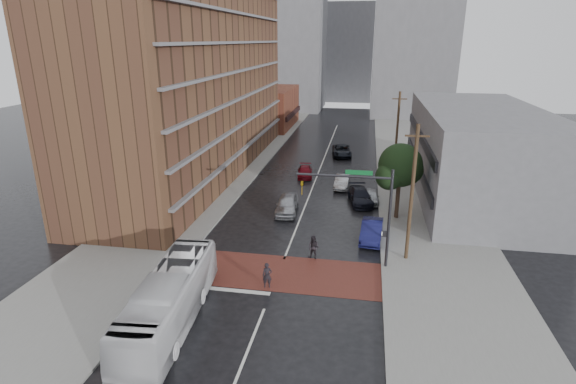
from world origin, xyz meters
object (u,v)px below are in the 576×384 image
(pedestrian_a, at_px, (267,275))
(car_parked_far, at_px, (371,196))
(transit_bus, at_px, (170,300))
(car_parked_mid, at_px, (360,196))
(pedestrian_b, at_px, (314,248))
(car_travel_c, at_px, (305,172))
(car_travel_a, at_px, (287,204))
(suv_travel, at_px, (342,151))
(car_travel_b, at_px, (342,181))
(car_parked_near, at_px, (372,231))

(pedestrian_a, height_order, car_parked_far, pedestrian_a)
(transit_bus, relative_size, car_parked_mid, 2.23)
(transit_bus, relative_size, pedestrian_b, 6.17)
(transit_bus, bearing_deg, car_travel_c, 78.58)
(car_travel_a, bearing_deg, suv_travel, 76.98)
(pedestrian_a, bearing_deg, car_travel_a, 80.25)
(car_travel_a, xyz_separation_m, car_travel_c, (0.05, 11.79, -0.23))
(car_travel_c, bearing_deg, car_travel_b, -43.10)
(car_travel_a, height_order, car_travel_c, car_travel_a)
(car_parked_near, bearing_deg, transit_bus, -125.60)
(car_travel_b, distance_m, car_parked_near, 13.44)
(car_travel_c, xyz_separation_m, car_parked_far, (7.68, -7.57, 0.02))
(pedestrian_b, relative_size, car_travel_c, 0.44)
(car_travel_c, relative_size, car_parked_far, 1.14)
(suv_travel, relative_size, car_parked_mid, 1.07)
(transit_bus, distance_m, suv_travel, 41.17)
(car_parked_near, bearing_deg, car_travel_c, 119.19)
(suv_travel, xyz_separation_m, car_parked_far, (4.03, -18.26, -0.13))
(suv_travel, relative_size, car_parked_near, 1.15)
(car_parked_near, bearing_deg, suv_travel, 102.59)
(transit_bus, distance_m, pedestrian_a, 6.60)
(transit_bus, relative_size, car_travel_c, 2.70)
(pedestrian_a, xyz_separation_m, car_travel_a, (-1.07, 13.28, -0.03))
(car_travel_a, xyz_separation_m, car_parked_near, (7.74, -4.64, -0.06))
(pedestrian_a, distance_m, car_parked_far, 18.73)
(transit_bus, relative_size, car_parked_far, 3.09)
(pedestrian_a, xyz_separation_m, car_parked_mid, (5.57, 17.07, -0.13))
(car_travel_a, relative_size, suv_travel, 0.90)
(transit_bus, height_order, suv_travel, transit_bus)
(car_travel_a, bearing_deg, pedestrian_b, -71.68)
(car_travel_b, bearing_deg, car_parked_near, -74.21)
(car_travel_c, distance_m, car_parked_near, 18.14)
(car_parked_far, bearing_deg, pedestrian_b, -109.71)
(transit_bus, distance_m, car_travel_a, 18.40)
(suv_travel, height_order, car_parked_mid, suv_travel)
(transit_bus, xyz_separation_m, car_parked_near, (11.16, 13.42, -0.78))
(car_travel_c, height_order, suv_travel, suv_travel)
(car_travel_b, bearing_deg, pedestrian_b, -91.21)
(car_travel_a, xyz_separation_m, car_parked_far, (7.74, 4.22, -0.21))
(pedestrian_a, xyz_separation_m, car_parked_far, (6.67, 17.50, -0.24))
(car_travel_a, relative_size, car_travel_b, 1.15)
(car_travel_a, bearing_deg, car_parked_far, 24.95)
(car_travel_a, xyz_separation_m, car_travel_b, (4.60, 8.44, -0.13))
(car_parked_mid, bearing_deg, car_parked_far, 10.77)
(transit_bus, height_order, car_parked_mid, transit_bus)
(car_parked_near, bearing_deg, car_parked_far, 94.13)
(pedestrian_a, distance_m, pedestrian_b, 5.14)
(pedestrian_b, height_order, car_parked_mid, pedestrian_b)
(car_parked_mid, distance_m, car_parked_far, 1.19)
(pedestrian_b, xyz_separation_m, suv_travel, (0.16, 31.26, -0.16))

